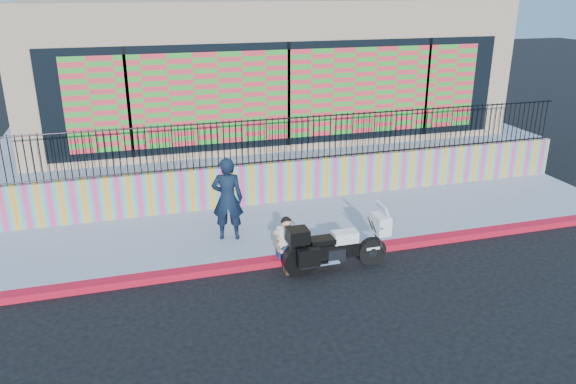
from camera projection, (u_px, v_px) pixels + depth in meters
name	position (u px, v px, depth m)	size (l,w,h in m)	color
ground	(342.00, 255.00, 12.47)	(90.00, 90.00, 0.00)	black
red_curb	(342.00, 252.00, 12.44)	(16.00, 0.30, 0.15)	red
sidewalk	(317.00, 224.00, 13.92)	(16.00, 3.00, 0.15)	#959DB3
mural_wall	(298.00, 180.00, 15.15)	(16.00, 0.20, 1.10)	#E93D7E
metal_fence	(298.00, 139.00, 14.75)	(15.80, 0.04, 1.20)	black
elevated_platform	(254.00, 137.00, 19.76)	(16.00, 10.00, 1.25)	#959DB3
storefront_building	(254.00, 62.00, 18.66)	(14.00, 8.06, 4.00)	tan
police_motorcycle	(335.00, 245.00, 11.62)	(2.23, 0.74, 1.39)	black
police_officer	(228.00, 199.00, 12.63)	(0.71, 0.46, 1.93)	black
seated_man	(288.00, 247.00, 11.81)	(0.54, 0.71, 1.06)	navy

